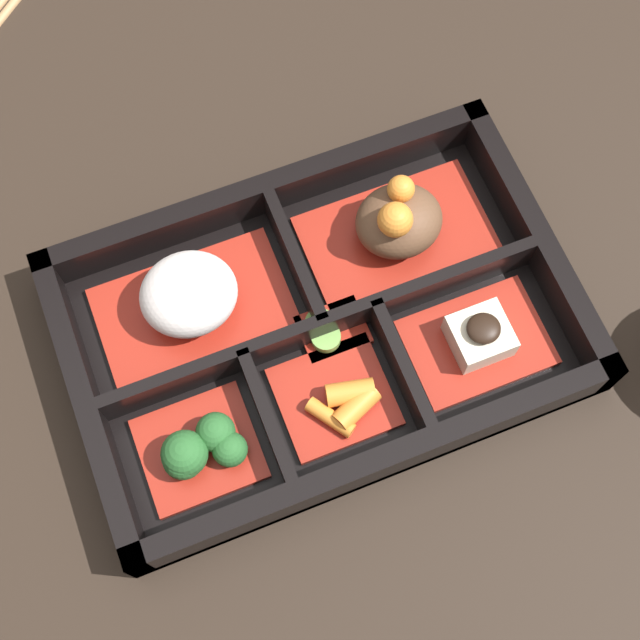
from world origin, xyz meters
name	(u,v)px	position (x,y,z in m)	size (l,w,h in m)	color
ground_plane	(320,333)	(0.00, 0.00, 0.00)	(3.00, 3.00, 0.00)	black
bento_base	(320,331)	(0.00, 0.00, 0.01)	(0.33, 0.22, 0.01)	black
bento_rim	(320,326)	(0.00, 0.00, 0.02)	(0.33, 0.22, 0.04)	black
bowl_rice	(190,298)	(-0.07, 0.04, 0.03)	(0.13, 0.08, 0.05)	maroon
bowl_stew	(398,224)	(0.07, 0.04, 0.03)	(0.13, 0.08, 0.06)	maroon
bowl_greens	(199,449)	(-0.10, -0.05, 0.02)	(0.07, 0.07, 0.03)	maroon
bowl_carrots	(341,399)	(-0.01, -0.05, 0.02)	(0.07, 0.07, 0.02)	maroon
bowl_tofu	(478,339)	(0.09, -0.05, 0.02)	(0.09, 0.07, 0.03)	maroon
bowl_pickles	(330,331)	(0.00, -0.01, 0.01)	(0.04, 0.04, 0.01)	maroon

